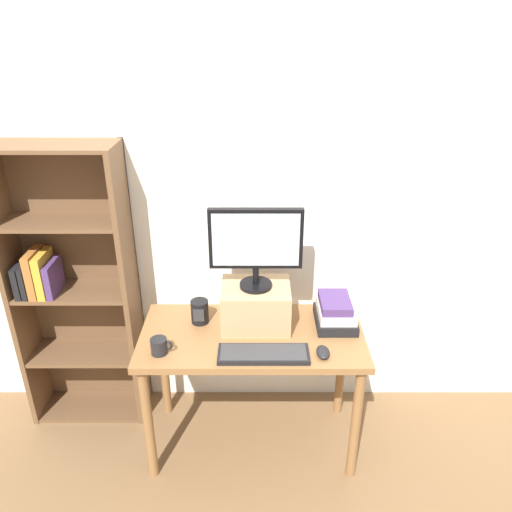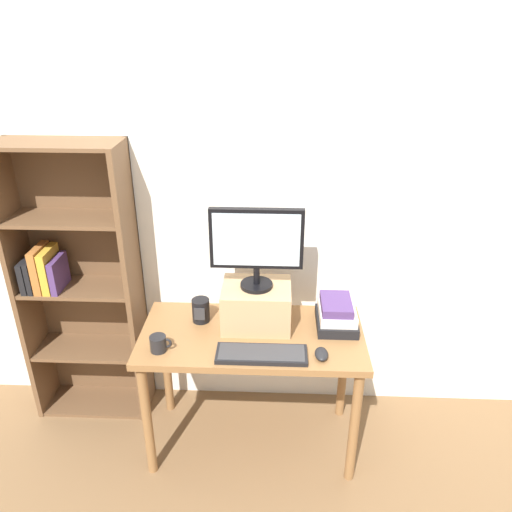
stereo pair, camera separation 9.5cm
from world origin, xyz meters
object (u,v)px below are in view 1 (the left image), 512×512
Objects in this scene: computer_monitor at (256,243)px; coffee_mug at (160,346)px; riser_box at (256,305)px; keyboard at (264,354)px; computer_mouse at (323,352)px; book_stack at (336,312)px; desk_speaker at (200,312)px; desk at (252,350)px; bookshelf_unit at (72,288)px.

coffee_mug is at bearing -150.77° from computer_monitor.
riser_box is 0.30m from keyboard.
keyboard is at bearing -178.96° from computer_mouse.
book_stack reaches higher than desk_speaker.
riser_box is 1.34× the size of book_stack.
desk is at bearing 151.78° from computer_mouse.
desk_speaker is (0.17, 0.27, 0.02)m from coffee_mug.
keyboard is (0.06, -0.19, 0.11)m from desk.
book_stack reaches higher than computer_mouse.
computer_mouse is (0.34, -0.18, 0.12)m from desk.
desk is 2.63× the size of keyboard.
book_stack is at bearing 70.90° from computer_mouse.
riser_box is 3.28× the size of coffee_mug.
bookshelf_unit is 3.79× the size of keyboard.
book_stack is (0.44, 0.09, 0.17)m from desk.
computer_mouse is 0.97× the size of coffee_mug.
bookshelf_unit is 4.68× the size of riser_box.
riser_box reaches higher than book_stack.
bookshelf_unit is 12.91× the size of desk_speaker.
book_stack is at bearing 12.14° from desk.
book_stack is at bearing -0.24° from riser_box.
riser_box is 2.76× the size of desk_speaker.
desk is 0.48m from book_stack.
coffee_mug is at bearing -150.63° from riser_box.
desk is 0.34m from desk_speaker.
computer_mouse is at bearing -40.74° from computer_monitor.
desk is at bearing -15.86° from bookshelf_unit.
coffee_mug is (-0.50, 0.02, 0.03)m from keyboard.
keyboard reaches higher than desk.
computer_mouse is (0.32, -0.28, -0.45)m from computer_monitor.
computer_mouse reaches higher than desk.
computer_monitor is 0.68m from coffee_mug.
keyboard is 0.45m from desk_speaker.
coffee_mug reaches higher than keyboard.
keyboard is 0.29m from computer_mouse.
riser_box reaches higher than coffee_mug.
desk is 2.49× the size of computer_monitor.
desk_speaker is at bearing 58.37° from coffee_mug.
bookshelf_unit is 6.27× the size of book_stack.
riser_box reaches higher than keyboard.
book_stack is 0.71m from desk_speaker.
coffee_mug reaches higher than computer_mouse.
desk_speaker is (-0.30, 0.01, -0.40)m from computer_monitor.
keyboard is at bearing -82.63° from computer_monitor.
bookshelf_unit reaches higher than book_stack.
riser_box is (1.02, -0.19, 0.00)m from bookshelf_unit.
riser_box is at bearing 78.71° from desk.
riser_box is 0.42m from book_stack.
keyboard is (0.04, -0.28, -0.10)m from riser_box.
keyboard is (0.04, -0.28, -0.45)m from computer_monitor.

